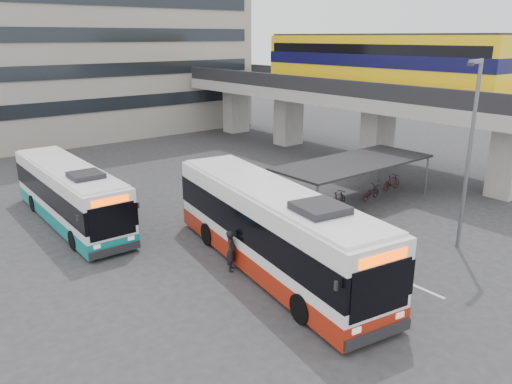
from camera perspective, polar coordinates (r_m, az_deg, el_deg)
ground at (r=22.62m, az=2.42°, el=-7.43°), size 120.00×120.00×0.00m
viaduct at (r=40.16m, az=11.31°, el=12.41°), size 8.00×32.00×9.68m
bike_shelter at (r=29.76m, az=10.98°, el=1.77°), size 10.00×4.00×2.54m
office_block at (r=55.10m, az=-18.99°, el=19.64°), size 30.00×15.00×25.00m
road_markings at (r=22.41m, az=12.42°, el=-8.08°), size 0.15×7.60×0.01m
bus_main at (r=20.88m, az=1.85°, el=-4.28°), size 4.83×13.26×3.84m
bus_teal at (r=27.88m, az=-20.47°, el=-0.28°), size 2.65×11.38×3.35m
pedestrian at (r=21.06m, az=-2.84°, el=-6.72°), size 0.76×0.77×1.79m
lamp_post at (r=23.94m, az=23.22°, el=4.93°), size 1.51×0.42×8.60m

